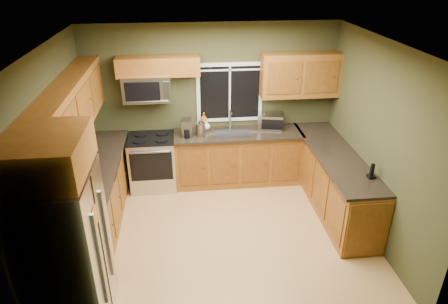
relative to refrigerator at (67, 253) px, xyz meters
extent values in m
plane|color=tan|center=(1.74, 1.30, -0.90)|extent=(4.20, 4.20, 0.00)
plane|color=white|center=(1.74, 1.30, 1.80)|extent=(4.20, 4.20, 0.00)
plane|color=#393C1F|center=(1.74, 3.10, 0.45)|extent=(4.20, 0.00, 4.20)
plane|color=#393C1F|center=(1.74, -0.50, 0.45)|extent=(4.20, 0.00, 4.20)
plane|color=#393C1F|center=(-0.36, 1.30, 0.45)|extent=(0.00, 3.60, 3.60)
plane|color=#393C1F|center=(3.84, 1.30, 0.45)|extent=(0.00, 3.60, 3.60)
cube|color=white|center=(2.04, 3.09, 0.65)|extent=(1.12, 0.03, 1.02)
cube|color=black|center=(2.04, 3.08, 0.65)|extent=(1.00, 0.01, 0.90)
cube|color=white|center=(2.04, 3.07, 0.65)|extent=(0.03, 0.01, 0.90)
cube|color=white|center=(2.04, 3.07, 1.04)|extent=(1.00, 0.01, 0.03)
cube|color=brown|center=(-0.06, 1.78, -0.45)|extent=(0.60, 2.65, 0.90)
cube|color=black|center=(-0.04, 1.78, 0.02)|extent=(0.65, 2.65, 0.04)
cube|color=brown|center=(2.15, 2.80, -0.45)|extent=(2.17, 0.60, 0.90)
cube|color=black|center=(2.15, 2.78, 0.02)|extent=(2.17, 0.65, 0.04)
cube|color=brown|center=(3.54, 1.85, -0.45)|extent=(0.60, 2.50, 0.90)
cube|color=brown|center=(3.54, 0.59, -0.45)|extent=(0.56, 0.02, 0.82)
cube|color=black|center=(3.51, 1.85, 0.02)|extent=(0.65, 2.50, 0.04)
cube|color=brown|center=(-0.20, 1.78, 0.96)|extent=(0.33, 2.65, 0.72)
cube|color=brown|center=(0.89, 2.94, 1.17)|extent=(1.30, 0.33, 0.30)
cube|color=brown|center=(3.19, 2.94, 0.96)|extent=(1.30, 0.33, 0.72)
cube|color=brown|center=(0.00, 0.00, 1.13)|extent=(0.72, 0.90, 0.38)
cube|color=#B7B7BC|center=(0.00, 0.00, 0.00)|extent=(0.72, 0.90, 1.80)
cube|color=slate|center=(0.37, -0.20, 0.05)|extent=(0.03, 0.04, 1.10)
cube|color=slate|center=(0.37, 0.20, 0.05)|extent=(0.03, 0.04, 1.10)
cube|color=black|center=(0.36, 0.00, 0.00)|extent=(0.01, 0.02, 1.78)
cube|color=orange|center=(0.37, -0.10, 0.50)|extent=(0.01, 0.14, 0.20)
cube|color=#B7B7BC|center=(0.69, 2.78, -0.45)|extent=(0.76, 0.65, 0.90)
cube|color=black|center=(0.69, 2.78, 0.00)|extent=(0.76, 0.64, 0.03)
cube|color=black|center=(0.69, 2.45, -0.35)|extent=(0.68, 0.02, 0.50)
cylinder|color=slate|center=(0.69, 2.43, -0.08)|extent=(0.64, 0.04, 0.04)
cylinder|color=black|center=(0.51, 2.64, 0.03)|extent=(0.20, 0.20, 0.01)
cylinder|color=black|center=(0.87, 2.64, 0.03)|extent=(0.20, 0.20, 0.01)
cylinder|color=black|center=(0.51, 2.92, 0.03)|extent=(0.20, 0.20, 0.01)
cylinder|color=black|center=(0.87, 2.92, 0.03)|extent=(0.20, 0.20, 0.01)
cube|color=#B7B7BC|center=(0.69, 2.91, 0.83)|extent=(0.76, 0.38, 0.42)
cube|color=black|center=(0.63, 2.72, 0.83)|extent=(0.54, 0.01, 0.30)
cube|color=slate|center=(1.00, 2.72, 0.83)|extent=(0.10, 0.01, 0.30)
cylinder|color=slate|center=(0.69, 2.70, 0.67)|extent=(0.66, 0.02, 0.02)
cube|color=slate|center=(2.04, 2.78, 0.03)|extent=(0.60, 0.42, 0.02)
cylinder|color=#B7B7BC|center=(2.04, 2.98, 0.21)|extent=(0.03, 0.03, 0.34)
cylinder|color=#B7B7BC|center=(2.04, 2.90, 0.37)|extent=(0.03, 0.18, 0.03)
cube|color=#B7B7BC|center=(2.72, 2.92, 0.17)|extent=(0.48, 0.40, 0.26)
cube|color=black|center=(2.72, 2.76, 0.17)|extent=(0.35, 0.09, 0.18)
cube|color=slate|center=(1.29, 2.74, 0.18)|extent=(0.18, 0.22, 0.29)
cylinder|color=black|center=(1.29, 2.66, 0.12)|extent=(0.11, 0.11, 0.15)
cylinder|color=#B7B7BC|center=(1.51, 2.71, 0.15)|extent=(0.19, 0.19, 0.23)
cone|color=black|center=(1.51, 2.71, 0.29)|extent=(0.13, 0.13, 0.06)
cylinder|color=white|center=(2.61, 2.91, 0.17)|extent=(0.12, 0.12, 0.26)
cylinder|color=slate|center=(2.61, 2.91, 0.31)|extent=(0.02, 0.02, 0.04)
imported|color=orange|center=(1.59, 3.00, 0.19)|extent=(0.14, 0.14, 0.30)
imported|color=white|center=(1.63, 2.97, 0.12)|extent=(0.12, 0.12, 0.16)
cube|color=black|center=(3.72, 1.09, 0.06)|extent=(0.11, 0.11, 0.04)
cube|color=black|center=(3.72, 1.09, 0.17)|extent=(0.05, 0.04, 0.17)
camera|label=1|loc=(1.26, -3.34, 2.73)|focal=32.00mm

